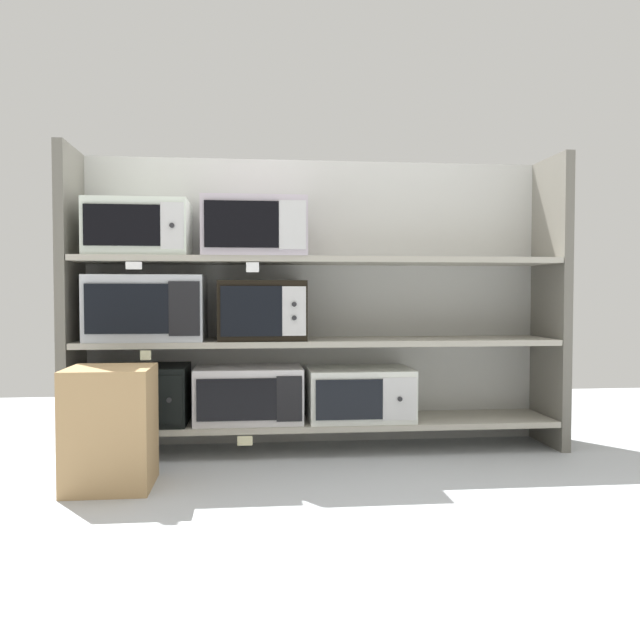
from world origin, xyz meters
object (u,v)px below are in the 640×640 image
(microwave_0, at_px, (140,395))
(microwave_4, at_px, (262,310))
(shipping_carton, at_px, (110,427))
(microwave_3, at_px, (148,308))
(microwave_5, at_px, (139,229))
(microwave_6, at_px, (254,229))
(microwave_1, at_px, (249,394))
(microwave_2, at_px, (359,394))

(microwave_0, bearing_deg, microwave_4, -0.03)
(microwave_4, distance_m, shipping_carton, 0.99)
(microwave_3, distance_m, microwave_5, 0.40)
(microwave_3, relative_size, microwave_5, 1.15)
(microwave_0, bearing_deg, microwave_6, -0.01)
(microwave_1, distance_m, shipping_carton, 0.82)
(microwave_2, bearing_deg, microwave_0, 180.00)
(microwave_0, relative_size, shipping_carton, 0.95)
(microwave_5, bearing_deg, microwave_3, -0.10)
(microwave_2, relative_size, microwave_5, 1.08)
(shipping_carton, bearing_deg, microwave_5, 86.57)
(microwave_4, xyz_separation_m, shipping_carton, (-0.65, -0.57, -0.48))
(microwave_2, distance_m, shipping_carton, 1.30)
(microwave_0, relative_size, microwave_5, 0.97)
(microwave_4, bearing_deg, microwave_0, 179.97)
(microwave_1, relative_size, microwave_6, 1.06)
(microwave_2, bearing_deg, shipping_carton, -153.78)
(microwave_6, bearing_deg, microwave_4, -0.38)
(microwave_0, height_order, microwave_1, microwave_0)
(microwave_1, relative_size, microwave_5, 1.10)
(microwave_4, bearing_deg, microwave_3, 179.96)
(microwave_2, xyz_separation_m, microwave_5, (-1.13, 0.00, 0.86))
(microwave_1, height_order, microwave_6, microwave_6)
(microwave_6, height_order, shipping_carton, microwave_6)
(microwave_4, height_order, microwave_6, microwave_6)
(microwave_0, xyz_separation_m, microwave_3, (0.04, 0.00, 0.44))
(microwave_1, distance_m, microwave_4, 0.44)
(microwave_1, distance_m, microwave_3, 0.68)
(microwave_3, xyz_separation_m, shipping_carton, (-0.07, -0.57, -0.50))
(microwave_6, bearing_deg, shipping_carton, -136.97)
(shipping_carton, bearing_deg, microwave_1, 44.56)
(microwave_2, bearing_deg, microwave_5, 179.99)
(microwave_1, height_order, microwave_2, microwave_1)
(microwave_0, distance_m, microwave_6, 1.03)
(microwave_0, xyz_separation_m, microwave_6, (0.59, -0.00, 0.85))
(microwave_4, height_order, shipping_carton, microwave_4)
(microwave_1, height_order, shipping_carton, shipping_carton)
(microwave_5, bearing_deg, shipping_carton, -93.43)
(microwave_4, distance_m, microwave_6, 0.42)
(microwave_2, height_order, shipping_carton, shipping_carton)
(microwave_3, height_order, microwave_5, microwave_5)
(microwave_1, bearing_deg, shipping_carton, -135.44)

